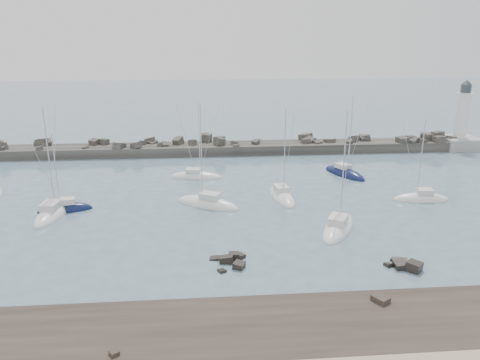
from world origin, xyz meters
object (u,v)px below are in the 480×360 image
at_px(sailboat_3, 53,214).
at_px(sailboat_4, 196,177).
at_px(sailboat_8, 344,174).
at_px(lighthouse, 460,133).
at_px(sailboat_6, 282,197).
at_px(sailboat_2, 65,209).
at_px(sailboat_5, 208,204).
at_px(sailboat_9, 421,199).
at_px(sailboat_7, 338,228).

xyz_separation_m(sailboat_3, sailboat_4, (18.42, 15.26, -0.03)).
bearing_deg(sailboat_8, sailboat_3, -161.14).
bearing_deg(lighthouse, sailboat_6, -146.30).
xyz_separation_m(sailboat_2, sailboat_5, (18.91, 0.36, 0.00)).
bearing_deg(sailboat_2, sailboat_9, -0.13).
distance_m(lighthouse, sailboat_7, 54.08).
bearing_deg(sailboat_6, sailboat_8, 40.80).
bearing_deg(sailboat_3, sailboat_9, 1.61).
xyz_separation_m(sailboat_2, sailboat_8, (42.03, 13.23, -0.00)).
distance_m(lighthouse, sailboat_9, 37.66).
height_order(sailboat_7, sailboat_8, sailboat_7).
relative_size(sailboat_6, sailboat_7, 0.91).
height_order(lighthouse, sailboat_2, lighthouse).
height_order(lighthouse, sailboat_3, sailboat_3).
height_order(sailboat_2, sailboat_9, sailboat_9).
bearing_deg(sailboat_4, lighthouse, 16.99).
distance_m(lighthouse, sailboat_3, 79.03).
distance_m(sailboat_8, sailboat_9, 15.06).
relative_size(lighthouse, sailboat_7, 0.95).
height_order(sailboat_5, sailboat_7, sailboat_7).
height_order(sailboat_3, sailboat_6, sailboat_3).
height_order(sailboat_4, sailboat_9, sailboat_4).
xyz_separation_m(sailboat_5, sailboat_8, (23.13, 12.88, -0.01)).
bearing_deg(sailboat_2, lighthouse, 23.00).
distance_m(sailboat_4, sailboat_5, 13.48).
bearing_deg(sailboat_7, sailboat_8, 71.27).
relative_size(sailboat_6, sailboat_8, 0.97).
distance_m(sailboat_2, sailboat_8, 44.07).
bearing_deg(sailboat_3, sailboat_7, -12.40).
bearing_deg(sailboat_5, sailboat_7, -32.06).
bearing_deg(lighthouse, sailboat_9, -126.14).
bearing_deg(sailboat_3, sailboat_5, 5.35).
distance_m(sailboat_3, sailboat_7, 36.39).
relative_size(sailboat_4, sailboat_8, 0.92).
bearing_deg(sailboat_5, sailboat_6, 11.19).
bearing_deg(sailboat_5, sailboat_4, 97.00).
bearing_deg(sailboat_6, lighthouse, 33.70).
distance_m(sailboat_4, sailboat_7, 28.73).
xyz_separation_m(lighthouse, sailboat_2, (-71.16, -30.21, -2.94)).
distance_m(lighthouse, sailboat_8, 33.84).
bearing_deg(sailboat_9, sailboat_7, -147.79).
bearing_deg(sailboat_3, sailboat_4, 39.64).
xyz_separation_m(sailboat_4, sailboat_5, (1.64, -13.38, 0.03)).
relative_size(sailboat_4, sailboat_5, 0.89).
relative_size(lighthouse, sailboat_3, 0.97).
bearing_deg(sailboat_6, sailboat_2, -175.23).
bearing_deg(sailboat_2, sailboat_3, -127.26).
bearing_deg(sailboat_3, sailboat_2, 52.74).
bearing_deg(sailboat_4, sailboat_7, -53.43).
bearing_deg(sailboat_2, sailboat_4, 38.51).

